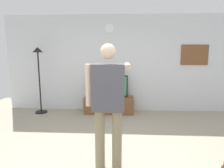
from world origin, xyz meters
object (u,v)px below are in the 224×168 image
Objects in this scene: tv_stand at (109,105)px; floor_lamp at (39,66)px; person_standing_nearer_lamp at (108,100)px; wall_clock at (110,28)px; framed_picture at (194,55)px; television at (109,86)px.

floor_lamp is (-1.90, -0.07, 1.07)m from tv_stand.
person_standing_nearer_lamp is at bearing -86.08° from tv_stand.
wall_clock reaches higher than person_standing_nearer_lamp.
person_standing_nearer_lamp is at bearing -50.26° from floor_lamp.
floor_lamp is at bearing 129.74° from person_standing_nearer_lamp.
tv_stand is at bearing 93.92° from person_standing_nearer_lamp.
tv_stand is 1.83× the size of framed_picture.
floor_lamp is at bearing -176.58° from television.
framed_picture is 0.41× the size of person_standing_nearer_lamp.
wall_clock is 2.19m from floor_lamp.
wall_clock is (0.00, 0.29, 2.10)m from tv_stand.
television is at bearing 3.42° from floor_lamp.
television is at bearing 93.85° from person_standing_nearer_lamp.
wall_clock reaches higher than tv_stand.
television is 1.39× the size of framed_picture.
television reaches higher than tv_stand.
floor_lamp reaches higher than person_standing_nearer_lamp.
wall_clock reaches higher than floor_lamp.
tv_stand is 5.44× the size of wall_clock.
tv_stand is 2.12m from wall_clock.
television is 2.63m from person_standing_nearer_lamp.
wall_clock is 2.45m from framed_picture.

